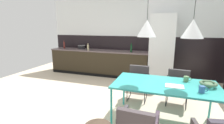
{
  "coord_description": "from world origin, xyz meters",
  "views": [
    {
      "loc": [
        0.82,
        -2.73,
        1.69
      ],
      "look_at": [
        -0.4,
        0.88,
        0.85
      ],
      "focal_mm": 25.81,
      "sensor_mm": 36.0,
      "label": 1
    }
  ],
  "objects": [
    {
      "name": "refrigerator_column",
      "position": [
        0.69,
        2.46,
        1.03
      ],
      "size": [
        0.73,
        0.6,
        2.06
      ],
      "primitive_type": "cube",
      "color": "silver",
      "rests_on": "ground"
    },
    {
      "name": "back_wall_panel_upper",
      "position": [
        0.0,
        2.82,
        2.05
      ],
      "size": [
        6.72,
        0.12,
        1.37
      ],
      "primitive_type": "cube",
      "color": "white",
      "rests_on": "back_wall_splashback_dark"
    },
    {
      "name": "open_book",
      "position": [
        0.99,
        -0.03,
        0.73
      ],
      "size": [
        0.29,
        0.2,
        0.02
      ],
      "color": "white",
      "rests_on": "dining_table"
    },
    {
      "name": "cooking_pot",
      "position": [
        -2.17,
        2.57,
        0.95
      ],
      "size": [
        0.28,
        0.28,
        0.15
      ],
      "color": "black",
      "rests_on": "kitchen_counter"
    },
    {
      "name": "pendant_lamp_over_table_far",
      "position": [
        1.19,
        0.09,
        1.66
      ],
      "size": [
        0.34,
        0.34,
        1.17
      ],
      "color": "black"
    },
    {
      "name": "bottle_wine_green",
      "position": [
        -2.84,
        2.44,
        1.01
      ],
      "size": [
        0.06,
        0.06,
        0.3
      ],
      "color": "maroon",
      "rests_on": "kitchen_counter"
    },
    {
      "name": "armchair_corner_seat",
      "position": [
        0.25,
        0.88,
        0.51
      ],
      "size": [
        0.49,
        0.47,
        0.78
      ],
      "rotation": [
        0.0,
        0.0,
        3.14
      ],
      "color": "#3D353A",
      "rests_on": "ground"
    },
    {
      "name": "pendant_lamp_over_table_near",
      "position": [
        0.49,
        0.05,
        1.66
      ],
      "size": [
        0.32,
        0.32,
        1.16
      ],
      "color": "black"
    },
    {
      "name": "armchair_head_of_table",
      "position": [
        0.54,
        -0.89,
        0.48
      ],
      "size": [
        0.51,
        0.49,
        0.72
      ],
      "rotation": [
        0.0,
        0.0,
        -0.05
      ],
      "color": "#3D353A",
      "rests_on": "ground"
    },
    {
      "name": "mug_glass_clear",
      "position": [
        1.2,
        0.29,
        0.78
      ],
      "size": [
        0.13,
        0.09,
        0.1
      ],
      "color": "#5B8456",
      "rests_on": "dining_table"
    },
    {
      "name": "bottle_spice_small",
      "position": [
        -0.24,
        2.31,
        1.01
      ],
      "size": [
        0.06,
        0.06,
        0.31
      ],
      "color": "#0F3319",
      "rests_on": "kitchen_counter"
    },
    {
      "name": "bottle_oil_tall",
      "position": [
        -1.75,
        2.27,
        0.98
      ],
      "size": [
        0.07,
        0.07,
        0.25
      ],
      "color": "tan",
      "rests_on": "kitchen_counter"
    },
    {
      "name": "dining_table",
      "position": [
        0.84,
        0.05,
        0.69
      ],
      "size": [
        1.75,
        0.92,
        0.73
      ],
      "color": "teal",
      "rests_on": "ground"
    },
    {
      "name": "kitchen_counter",
      "position": [
        -1.45,
        2.46,
        0.44
      ],
      "size": [
        3.54,
        0.63,
        0.88
      ],
      "color": "#2D2518",
      "rests_on": "ground"
    },
    {
      "name": "armchair_near_window",
      "position": [
        1.12,
        0.92,
        0.5
      ],
      "size": [
        0.53,
        0.52,
        0.75
      ],
      "rotation": [
        0.0,
        0.0,
        3.04
      ],
      "color": "#3D353A",
      "rests_on": "ground"
    },
    {
      "name": "back_wall_splashback_dark",
      "position": [
        0.0,
        2.82,
        0.68
      ],
      "size": [
        6.72,
        0.12,
        1.37
      ],
      "primitive_type": "cube",
      "color": "black",
      "rests_on": "ground"
    },
    {
      "name": "mug_short_terracotta",
      "position": [
        1.37,
        -0.17,
        0.78
      ],
      "size": [
        0.13,
        0.08,
        0.1
      ],
      "color": "#335B93",
      "rests_on": "dining_table"
    },
    {
      "name": "ground_plane",
      "position": [
        0.0,
        0.0,
        0.0
      ],
      "size": [
        8.73,
        8.73,
        0.0
      ],
      "primitive_type": "plane",
      "color": "beige"
    },
    {
      "name": "fruit_bowl",
      "position": [
        1.51,
        0.12,
        0.78
      ],
      "size": [
        0.27,
        0.27,
        0.08
      ],
      "color": "#4C704C",
      "rests_on": "dining_table"
    }
  ]
}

